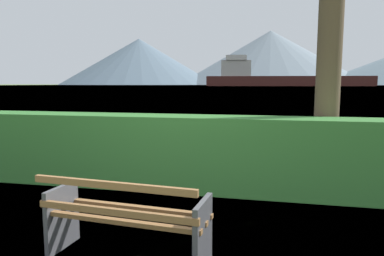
# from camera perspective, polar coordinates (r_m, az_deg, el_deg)

# --- Properties ---
(water_surface) EXTENTS (620.00, 620.00, 0.00)m
(water_surface) POSITION_cam_1_polar(r_m,az_deg,el_deg) (311.51, 12.27, 6.69)
(water_surface) COLOR #7A99A8
(water_surface) RESTS_ON ground_plane
(park_bench) EXTENTS (1.67, 0.70, 0.87)m
(park_bench) POSITION_cam_1_polar(r_m,az_deg,el_deg) (3.62, -10.64, -14.25)
(park_bench) COLOR olive
(park_bench) RESTS_ON ground_plane
(hedge_row) EXTENTS (9.51, 0.72, 1.22)m
(hedge_row) POSITION_cam_1_polar(r_m,az_deg,el_deg) (5.84, -1.07, -3.98)
(hedge_row) COLOR #387A33
(hedge_row) RESTS_ON ground_plane
(cargo_ship_large) EXTENTS (119.16, 30.94, 22.08)m
(cargo_ship_large) POSITION_cam_1_polar(r_m,az_deg,el_deg) (267.70, 13.26, 7.93)
(cargo_ship_large) COLOR #471E19
(cargo_ship_large) RESTS_ON water_surface
(distant_hills) EXTENTS (823.59, 422.18, 88.34)m
(distant_hills) POSITION_cam_1_polar(r_m,az_deg,el_deg) (592.44, 23.22, 10.44)
(distant_hills) COLOR slate
(distant_hills) RESTS_ON ground_plane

